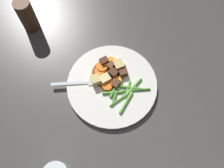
% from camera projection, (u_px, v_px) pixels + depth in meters
% --- Properties ---
extents(ground_plane, '(3.00, 3.00, 0.00)m').
position_uv_depth(ground_plane, '(112.00, 86.00, 0.74)').
color(ground_plane, '#423F3D').
extents(dinner_plate, '(0.28, 0.28, 0.02)m').
position_uv_depth(dinner_plate, '(112.00, 85.00, 0.73)').
color(dinner_plate, white).
rests_on(dinner_plate, ground_plane).
extents(stew_sauce, '(0.10, 0.10, 0.00)m').
position_uv_depth(stew_sauce, '(108.00, 74.00, 0.74)').
color(stew_sauce, brown).
rests_on(stew_sauce, dinner_plate).
extents(carrot_slice_0, '(0.03, 0.03, 0.01)m').
position_uv_depth(carrot_slice_0, '(108.00, 86.00, 0.72)').
color(carrot_slice_0, orange).
rests_on(carrot_slice_0, dinner_plate).
extents(carrot_slice_1, '(0.04, 0.04, 0.01)m').
position_uv_depth(carrot_slice_1, '(100.00, 71.00, 0.74)').
color(carrot_slice_1, orange).
rests_on(carrot_slice_1, dinner_plate).
extents(carrot_slice_2, '(0.05, 0.05, 0.01)m').
position_uv_depth(carrot_slice_2, '(102.00, 66.00, 0.74)').
color(carrot_slice_2, orange).
rests_on(carrot_slice_2, dinner_plate).
extents(carrot_slice_3, '(0.05, 0.05, 0.01)m').
position_uv_depth(carrot_slice_3, '(111.00, 62.00, 0.75)').
color(carrot_slice_3, orange).
rests_on(carrot_slice_3, dinner_plate).
extents(carrot_slice_4, '(0.04, 0.04, 0.01)m').
position_uv_depth(carrot_slice_4, '(117.00, 80.00, 0.73)').
color(carrot_slice_4, orange).
rests_on(carrot_slice_4, dinner_plate).
extents(potato_chunk_0, '(0.03, 0.03, 0.02)m').
position_uv_depth(potato_chunk_0, '(105.00, 79.00, 0.72)').
color(potato_chunk_0, '#EAD68C').
rests_on(potato_chunk_0, dinner_plate).
extents(potato_chunk_1, '(0.03, 0.03, 0.03)m').
position_uv_depth(potato_chunk_1, '(119.00, 65.00, 0.74)').
color(potato_chunk_1, '#DBBC6B').
rests_on(potato_chunk_1, dinner_plate).
extents(potato_chunk_2, '(0.03, 0.03, 0.03)m').
position_uv_depth(potato_chunk_2, '(96.00, 80.00, 0.72)').
color(potato_chunk_2, '#DBBC6B').
rests_on(potato_chunk_2, dinner_plate).
extents(meat_chunk_0, '(0.02, 0.03, 0.02)m').
position_uv_depth(meat_chunk_0, '(104.00, 62.00, 0.74)').
color(meat_chunk_0, '#4C2B19').
rests_on(meat_chunk_0, dinner_plate).
extents(meat_chunk_1, '(0.03, 0.03, 0.02)m').
position_uv_depth(meat_chunk_1, '(116.00, 84.00, 0.72)').
color(meat_chunk_1, '#56331E').
rests_on(meat_chunk_1, dinner_plate).
extents(meat_chunk_2, '(0.04, 0.03, 0.02)m').
position_uv_depth(meat_chunk_2, '(123.00, 71.00, 0.73)').
color(meat_chunk_2, '#56331E').
rests_on(meat_chunk_2, dinner_plate).
extents(meat_chunk_3, '(0.02, 0.03, 0.02)m').
position_uv_depth(meat_chunk_3, '(111.00, 66.00, 0.74)').
color(meat_chunk_3, brown).
rests_on(meat_chunk_3, dinner_plate).
extents(meat_chunk_4, '(0.03, 0.03, 0.02)m').
position_uv_depth(meat_chunk_4, '(113.00, 73.00, 0.73)').
color(meat_chunk_4, '#4C2B19').
rests_on(meat_chunk_4, dinner_plate).
extents(green_bean_0, '(0.05, 0.05, 0.01)m').
position_uv_depth(green_bean_0, '(115.00, 94.00, 0.71)').
color(green_bean_0, '#4C8E33').
rests_on(green_bean_0, dinner_plate).
extents(green_bean_1, '(0.05, 0.07, 0.01)m').
position_uv_depth(green_bean_1, '(116.00, 86.00, 0.72)').
color(green_bean_1, '#4C8E33').
rests_on(green_bean_1, dinner_plate).
extents(green_bean_2, '(0.05, 0.06, 0.01)m').
position_uv_depth(green_bean_2, '(131.00, 88.00, 0.72)').
color(green_bean_2, '#599E38').
rests_on(green_bean_2, dinner_plate).
extents(green_bean_3, '(0.03, 0.06, 0.01)m').
position_uv_depth(green_bean_3, '(113.00, 93.00, 0.71)').
color(green_bean_3, '#599E38').
rests_on(green_bean_3, dinner_plate).
extents(green_bean_4, '(0.04, 0.04, 0.01)m').
position_uv_depth(green_bean_4, '(115.00, 98.00, 0.70)').
color(green_bean_4, '#4C8E33').
rests_on(green_bean_4, dinner_plate).
extents(green_bean_5, '(0.04, 0.08, 0.01)m').
position_uv_depth(green_bean_5, '(136.00, 90.00, 0.71)').
color(green_bean_5, '#4C8E33').
rests_on(green_bean_5, dinner_plate).
extents(green_bean_6, '(0.02, 0.08, 0.01)m').
position_uv_depth(green_bean_6, '(120.00, 99.00, 0.70)').
color(green_bean_6, '#599E38').
rests_on(green_bean_6, dinner_plate).
extents(green_bean_7, '(0.05, 0.07, 0.01)m').
position_uv_depth(green_bean_7, '(126.00, 103.00, 0.70)').
color(green_bean_7, '#66AD42').
rests_on(green_bean_7, dinner_plate).
extents(green_bean_8, '(0.03, 0.07, 0.01)m').
position_uv_depth(green_bean_8, '(134.00, 87.00, 0.72)').
color(green_bean_8, '#66AD42').
rests_on(green_bean_8, dinner_plate).
extents(green_bean_9, '(0.04, 0.04, 0.01)m').
position_uv_depth(green_bean_9, '(128.00, 89.00, 0.72)').
color(green_bean_9, '#66AD42').
rests_on(green_bean_9, dinner_plate).
extents(fork, '(0.09, 0.16, 0.00)m').
position_uv_depth(fork, '(81.00, 83.00, 0.73)').
color(fork, silver).
rests_on(fork, dinner_plate).
extents(pepper_mill, '(0.05, 0.05, 0.12)m').
position_uv_depth(pepper_mill, '(27.00, 16.00, 0.77)').
color(pepper_mill, '#4C2D19').
rests_on(pepper_mill, ground_plane).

